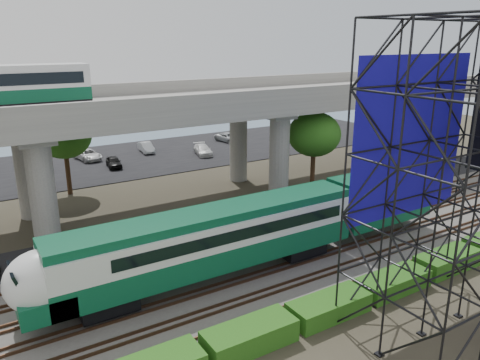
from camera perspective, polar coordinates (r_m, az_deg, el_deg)
ground at (r=28.65m, az=3.29°, el=-12.73°), size 140.00×140.00×0.00m
ballast_bed at (r=30.06m, az=1.07°, el=-10.98°), size 90.00×12.00×0.20m
service_road at (r=36.83m, az=-6.15°, el=-5.74°), size 90.00×5.00×0.08m
parking_lot at (r=57.93m, az=-16.35°, el=2.09°), size 90.00×18.00×0.08m
harbor_water at (r=78.93m, az=-20.79°, el=5.46°), size 140.00×40.00×0.03m
rail_tracks at (r=29.97m, az=1.07°, el=-10.68°), size 90.00×9.52×0.16m
commuter_train at (r=28.68m, az=0.49°, el=-6.24°), size 29.30×3.06×4.30m
overpass at (r=39.22m, az=-11.18°, el=7.86°), size 80.00×12.00×12.40m
scaffold_tower at (r=24.23m, az=25.23°, el=-0.75°), size 9.36×6.36×15.00m
hedge_strip at (r=26.07m, az=10.80°, el=-14.86°), size 34.60×1.80×1.20m
trees at (r=38.72m, az=-16.35°, el=3.39°), size 40.94×16.94×7.69m
parked_cars at (r=58.10m, az=-14.38°, el=2.95°), size 39.15×9.71×1.28m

